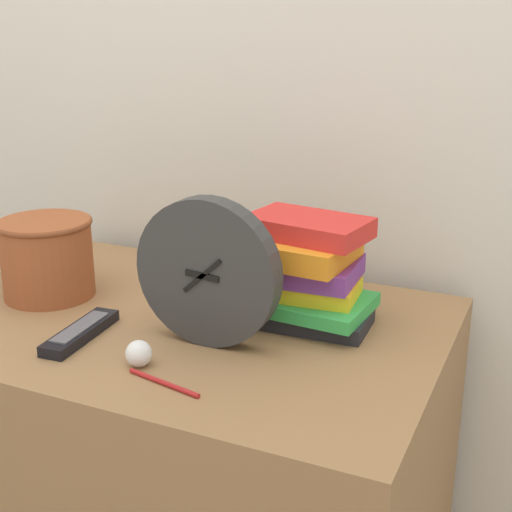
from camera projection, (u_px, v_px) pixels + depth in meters
The scene contains 8 objects.
wall_back at pixel (265, 73), 1.59m from camera, with size 6.00×0.04×2.40m.
desk at pixel (185, 485), 1.50m from camera, with size 1.01×0.68×0.76m.
desk_clock at pixel (207, 273), 1.23m from camera, with size 0.27×0.04×0.27m.
book_stack at pixel (306, 272), 1.33m from camera, with size 0.25×0.19×0.20m.
basket at pixel (47, 256), 1.46m from camera, with size 0.19×0.19×0.16m.
tv_remote at pixel (81, 332), 1.29m from camera, with size 0.06×0.19×0.02m.
crumpled_paper_ball at pixel (139, 354), 1.18m from camera, with size 0.04×0.04×0.04m.
pen at pixel (164, 383), 1.12m from camera, with size 0.14×0.04×0.01m.
Camera 1 is at (0.66, -0.75, 1.31)m, focal length 50.00 mm.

